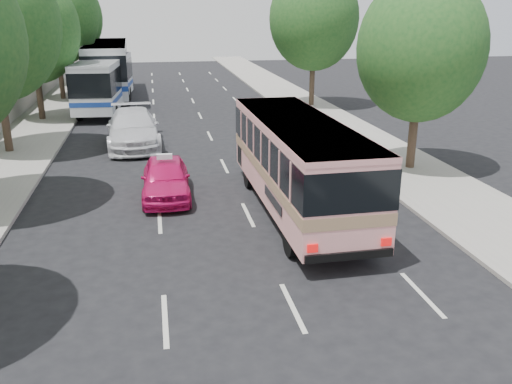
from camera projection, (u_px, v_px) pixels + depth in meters
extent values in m
plane|color=black|center=(236.00, 272.00, 14.12)|extent=(120.00, 120.00, 0.00)
cube|color=#9E998E|center=(38.00, 126.00, 31.22)|extent=(4.00, 90.00, 0.15)
cube|color=#9E998E|center=(321.00, 116.00, 34.21)|extent=(4.00, 90.00, 0.12)
cube|color=#9E998E|center=(3.00, 113.00, 30.64)|extent=(0.30, 90.00, 1.50)
cylinder|color=#38281E|center=(4.00, 114.00, 25.01)|extent=(0.36, 0.36, 3.80)
cylinder|color=#38281E|center=(39.00, 92.00, 32.52)|extent=(0.36, 0.36, 3.50)
ellipsoid|color=#1B4E1E|center=(31.00, 28.00, 31.34)|extent=(5.52, 5.52, 6.35)
sphere|color=#1B4E1E|center=(35.00, 8.00, 30.78)|extent=(3.59, 3.59, 3.59)
cylinder|color=#38281E|center=(61.00, 73.00, 39.91)|extent=(0.36, 0.36, 3.99)
ellipsoid|color=#1B4E1E|center=(54.00, 13.00, 38.56)|extent=(6.30, 6.30, 7.24)
cylinder|color=#38281E|center=(72.00, 65.00, 47.36)|extent=(0.36, 0.36, 3.72)
ellipsoid|color=#1B4E1E|center=(67.00, 18.00, 46.10)|extent=(5.88, 5.88, 6.76)
sphere|color=#1B4E1E|center=(70.00, 3.00, 45.51)|extent=(3.82, 3.82, 3.82)
cylinder|color=#38281E|center=(413.00, 132.00, 22.58)|extent=(0.36, 0.36, 3.23)
ellipsoid|color=#1B4E1E|center=(421.00, 48.00, 21.49)|extent=(5.10, 5.10, 5.87)
sphere|color=#1B4E1E|center=(437.00, 22.00, 20.95)|extent=(3.32, 3.31, 3.31)
cylinder|color=#38281E|center=(312.00, 79.00, 37.43)|extent=(0.36, 0.36, 3.80)
ellipsoid|color=#1B4E1E|center=(314.00, 18.00, 36.14)|extent=(6.00, 6.00, 6.90)
cube|color=pink|center=(298.00, 160.00, 17.73)|extent=(2.57, 9.75, 2.60)
cube|color=#9E7A59|center=(297.00, 169.00, 17.83)|extent=(2.61, 9.77, 0.34)
cube|color=black|center=(298.00, 146.00, 17.58)|extent=(2.62, 9.78, 1.07)
cube|color=pink|center=(299.00, 123.00, 17.34)|extent=(2.59, 9.77, 0.16)
cylinder|color=black|center=(249.00, 175.00, 20.65)|extent=(0.31, 1.01, 1.01)
cylinder|color=black|center=(303.00, 171.00, 21.06)|extent=(0.31, 1.01, 1.01)
cylinder|color=black|center=(292.00, 239.00, 14.88)|extent=(0.31, 1.01, 1.01)
cylinder|color=black|center=(365.00, 233.00, 15.29)|extent=(0.31, 1.01, 1.01)
imported|color=#D1125E|center=(166.00, 178.00, 19.50)|extent=(1.79, 4.25, 1.43)
imported|color=silver|center=(133.00, 128.00, 26.81)|extent=(2.76, 6.20, 1.77)
cube|color=silver|center=(105.00, 80.00, 36.35)|extent=(3.28, 11.48, 2.88)
cube|color=black|center=(104.00, 75.00, 36.24)|extent=(3.34, 11.51, 1.42)
cube|color=navy|center=(106.00, 91.00, 36.59)|extent=(3.32, 11.50, 0.28)
cube|color=silver|center=(103.00, 59.00, 35.91)|extent=(3.30, 11.50, 0.13)
cylinder|color=black|center=(99.00, 94.00, 40.09)|extent=(0.38, 1.06, 1.04)
cylinder|color=black|center=(128.00, 94.00, 40.30)|extent=(0.38, 1.06, 1.04)
cylinder|color=black|center=(79.00, 112.00, 32.98)|extent=(0.38, 1.06, 1.04)
cylinder|color=black|center=(114.00, 112.00, 33.19)|extent=(0.38, 1.06, 1.04)
cube|color=silver|center=(108.00, 66.00, 41.51)|extent=(3.35, 13.68, 3.45)
cube|color=black|center=(107.00, 60.00, 41.37)|extent=(3.40, 13.71, 1.70)
cube|color=navy|center=(109.00, 77.00, 41.79)|extent=(3.39, 13.70, 0.34)
cube|color=silver|center=(106.00, 44.00, 40.98)|extent=(3.37, 13.70, 0.16)
cylinder|color=black|center=(96.00, 82.00, 45.77)|extent=(0.40, 1.26, 1.25)
cylinder|color=black|center=(127.00, 81.00, 46.31)|extent=(0.40, 1.26, 1.25)
cylinder|color=black|center=(88.00, 99.00, 37.40)|extent=(0.40, 1.26, 1.25)
cylinder|color=black|center=(127.00, 97.00, 37.94)|extent=(0.40, 1.26, 1.25)
cube|color=silver|center=(164.00, 156.00, 19.24)|extent=(0.55, 0.19, 0.18)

